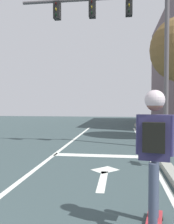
% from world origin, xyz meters
% --- Properties ---
extents(lane_line_center, '(0.12, 20.00, 0.01)m').
position_xyz_m(lane_line_center, '(0.47, 6.00, 0.00)').
color(lane_line_center, silver).
rests_on(lane_line_center, ground).
extents(lane_line_curbside, '(0.12, 20.00, 0.01)m').
position_xyz_m(lane_line_curbside, '(3.40, 6.00, 0.00)').
color(lane_line_curbside, silver).
rests_on(lane_line_curbside, ground).
extents(stop_bar, '(3.08, 0.40, 0.01)m').
position_xyz_m(stop_bar, '(2.01, 7.39, 0.00)').
color(stop_bar, silver).
rests_on(stop_bar, ground).
extents(lane_arrow_stem, '(0.16, 1.40, 0.01)m').
position_xyz_m(lane_arrow_stem, '(2.16, 4.96, 0.00)').
color(lane_arrow_stem, silver).
rests_on(lane_arrow_stem, ground).
extents(lane_arrow_head, '(0.71, 0.71, 0.01)m').
position_xyz_m(lane_arrow_head, '(2.16, 5.81, 0.00)').
color(lane_arrow_head, silver).
rests_on(lane_arrow_head, ground).
extents(curb_strip, '(0.24, 24.00, 0.14)m').
position_xyz_m(curb_strip, '(3.65, 6.00, 0.07)').
color(curb_strip, gray).
rests_on(curb_strip, ground).
extents(skateboard, '(0.35, 0.86, 0.08)m').
position_xyz_m(skateboard, '(2.95, 3.11, 0.07)').
color(skateboard, '#B12F36').
rests_on(skateboard, ground).
extents(skater, '(0.46, 0.63, 1.69)m').
position_xyz_m(skater, '(2.95, 3.09, 1.16)').
color(skater, '#3F4A60').
rests_on(skater, skateboard).
extents(traffic_signal_mast, '(5.35, 0.34, 5.77)m').
position_xyz_m(traffic_signal_mast, '(2.59, 8.89, 4.23)').
color(traffic_signal_mast, '#595356').
rests_on(traffic_signal_mast, ground).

